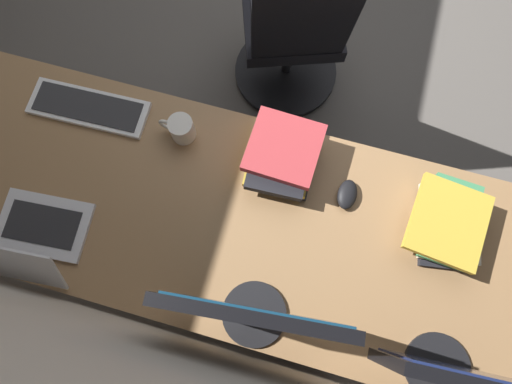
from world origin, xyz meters
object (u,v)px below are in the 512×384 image
object	(u,v)px
office_chair	(293,35)
monitor_secondary	(254,315)
mouse_main	(347,194)
book_stack_near	(282,156)
laptop_leftmost	(32,240)
monitor_primary	(476,379)
drawer_pedestal	(305,262)
keyboard_main	(89,108)
coffee_mug	(181,129)
book_stack_far	(448,223)

from	to	relation	value
office_chair	monitor_secondary	bearing A→B (deg)	97.41
mouse_main	book_stack_near	bearing A→B (deg)	-13.82
office_chair	mouse_main	bearing A→B (deg)	114.78
laptop_leftmost	book_stack_near	world-z (taller)	laptop_leftmost
monitor_primary	laptop_leftmost	size ratio (longest dim) A/B	1.51
drawer_pedestal	keyboard_main	distance (m)	1.02
monitor_primary	book_stack_near	bearing A→B (deg)	-39.33
mouse_main	coffee_mug	distance (m)	0.60
monitor_secondary	coffee_mug	size ratio (longest dim) A/B	3.72
monitor_primary	office_chair	size ratio (longest dim) A/B	0.49
keyboard_main	book_stack_far	distance (m)	1.27
book_stack_far	coffee_mug	bearing A→B (deg)	-5.02
keyboard_main	monitor_primary	bearing A→B (deg)	158.83
monitor_secondary	book_stack_near	bearing A→B (deg)	-84.70
keyboard_main	coffee_mug	distance (m)	0.35
mouse_main	book_stack_near	xyz separation A→B (m)	(0.24, -0.06, 0.04)
book_stack_far	coffee_mug	distance (m)	0.92
laptop_leftmost	mouse_main	world-z (taller)	laptop_leftmost
drawer_pedestal	keyboard_main	xyz separation A→B (m)	(0.90, -0.27, 0.39)
laptop_leftmost	mouse_main	xyz separation A→B (m)	(-0.93, -0.42, -0.03)
monitor_secondary	mouse_main	size ratio (longest dim) A/B	4.47
keyboard_main	office_chair	xyz separation A→B (m)	(-0.60, -0.69, -0.28)
drawer_pedestal	book_stack_near	world-z (taller)	book_stack_near
keyboard_main	office_chair	size ratio (longest dim) A/B	0.44
monitor_secondary	book_stack_far	size ratio (longest dim) A/B	1.52
monitor_primary	keyboard_main	bearing A→B (deg)	-21.17
book_stack_far	monitor_secondary	bearing A→B (deg)	39.67
keyboard_main	book_stack_far	xyz separation A→B (m)	(-1.27, 0.08, 0.03)
book_stack_near	mouse_main	bearing A→B (deg)	166.18
keyboard_main	coffee_mug	size ratio (longest dim) A/B	3.40
monitor_primary	office_chair	xyz separation A→B (m)	(0.73, -1.20, -0.51)
monitor_secondary	office_chair	distance (m)	1.32
laptop_leftmost	office_chair	bearing A→B (deg)	-116.06
monitor_primary	keyboard_main	size ratio (longest dim) A/B	1.12
laptop_leftmost	keyboard_main	xyz separation A→B (m)	(0.02, -0.49, -0.04)
drawer_pedestal	keyboard_main	size ratio (longest dim) A/B	1.64
book_stack_near	office_chair	bearing A→B (deg)	-81.09
drawer_pedestal	laptop_leftmost	distance (m)	1.00
mouse_main	coffee_mug	xyz separation A→B (m)	(0.60, -0.06, 0.03)
monitor_primary	monitor_secondary	size ratio (longest dim) A/B	1.02
drawer_pedestal	coffee_mug	size ratio (longest dim) A/B	5.57
keyboard_main	book_stack_far	size ratio (longest dim) A/B	1.38
book_stack_near	book_stack_far	distance (m)	0.57
laptop_leftmost	keyboard_main	distance (m)	0.49
office_chair	keyboard_main	bearing A→B (deg)	49.31
monitor_primary	laptop_leftmost	distance (m)	1.32
drawer_pedestal	monitor_secondary	distance (m)	0.70
book_stack_far	keyboard_main	bearing A→B (deg)	-3.71
mouse_main	drawer_pedestal	bearing A→B (deg)	76.94
book_stack_near	office_chair	world-z (taller)	office_chair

